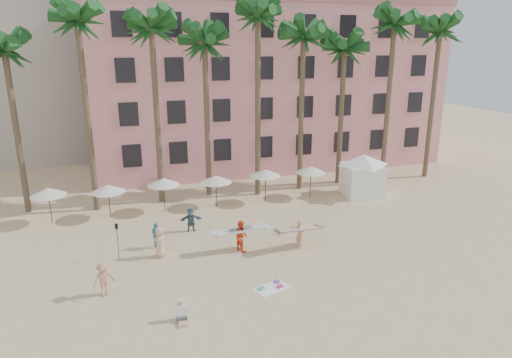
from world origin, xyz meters
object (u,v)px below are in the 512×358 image
object	(u,v)px
carrier_yellow	(300,232)
carrier_white	(241,235)
pink_hotel	(262,86)
cabana	(363,171)

from	to	relation	value
carrier_yellow	carrier_white	xyz separation A→B (m)	(-3.61, 0.73, -0.02)
pink_hotel	cabana	xyz separation A→B (m)	(4.34, -14.21, -5.93)
cabana	carrier_yellow	world-z (taller)	cabana
pink_hotel	carrier_yellow	xyz separation A→B (m)	(-4.59, -22.44, -6.95)
cabana	carrier_white	bearing A→B (deg)	-149.13
pink_hotel	carrier_white	bearing A→B (deg)	-110.70
pink_hotel	carrier_white	distance (m)	24.24
carrier_yellow	carrier_white	world-z (taller)	carrier_white
pink_hotel	cabana	world-z (taller)	pink_hotel
carrier_white	carrier_yellow	bearing A→B (deg)	-11.35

